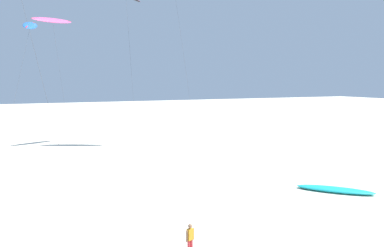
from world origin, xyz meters
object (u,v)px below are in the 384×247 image
object	(u,v)px
flying_kite_1	(30,25)
person_near_left	(190,239)
flying_kite_6	(53,20)
grounded_kite_0	(335,189)

from	to	relation	value
flying_kite_1	person_near_left	bearing A→B (deg)	-81.71
flying_kite_6	person_near_left	size ratio (longest dim) A/B	10.82
flying_kite_1	grounded_kite_0	bearing A→B (deg)	-58.66
flying_kite_1	person_near_left	world-z (taller)	flying_kite_1
grounded_kite_0	person_near_left	size ratio (longest dim) A/B	3.07
flying_kite_6	grounded_kite_0	world-z (taller)	flying_kite_6
flying_kite_6	flying_kite_1	bearing A→B (deg)	-121.38
flying_kite_1	flying_kite_6	bearing A→B (deg)	58.62
flying_kite_6	person_near_left	bearing A→B (deg)	-86.85
flying_kite_1	grounded_kite_0	xyz separation A→B (m)	(19.96, -32.78, -15.33)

